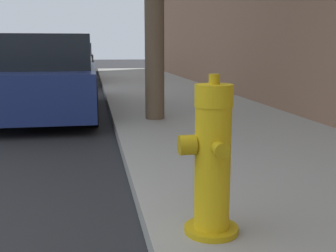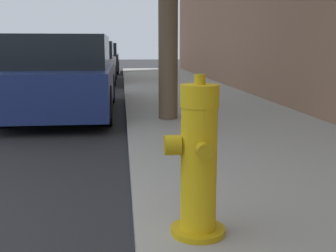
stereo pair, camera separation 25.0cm
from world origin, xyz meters
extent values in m
cylinder|color=#C39C11|center=(2.22, 0.11, 0.15)|extent=(0.33, 0.33, 0.04)
cylinder|color=yellow|center=(2.22, 0.11, 0.53)|extent=(0.21, 0.21, 0.73)
cylinder|color=yellow|center=(2.22, 0.11, 0.96)|extent=(0.22, 0.22, 0.13)
cylinder|color=#C39C11|center=(2.22, 0.11, 1.06)|extent=(0.06, 0.06, 0.06)
cylinder|color=#C39C11|center=(2.22, -0.04, 0.68)|extent=(0.09, 0.08, 0.09)
cylinder|color=#C39C11|center=(2.22, 0.25, 0.68)|extent=(0.09, 0.08, 0.09)
cylinder|color=#C39C11|center=(2.07, 0.11, 0.68)|extent=(0.10, 0.12, 0.12)
cube|color=navy|center=(0.74, 5.82, 0.52)|extent=(1.72, 4.49, 0.70)
cube|color=black|center=(0.74, 5.64, 1.15)|extent=(1.58, 2.47, 0.56)
cylinder|color=black|center=(-0.04, 7.22, 0.32)|extent=(0.20, 0.64, 0.64)
cylinder|color=black|center=(1.52, 7.22, 0.32)|extent=(0.20, 0.64, 0.64)
cylinder|color=black|center=(-0.04, 4.43, 0.32)|extent=(0.20, 0.64, 0.64)
cylinder|color=black|center=(1.52, 4.43, 0.32)|extent=(0.20, 0.64, 0.64)
cube|color=#B7B7BC|center=(0.65, 12.70, 0.52)|extent=(1.83, 4.57, 0.67)
cube|color=black|center=(0.65, 12.52, 1.14)|extent=(1.68, 2.51, 0.56)
cylinder|color=black|center=(-0.18, 14.12, 0.33)|extent=(0.20, 0.66, 0.66)
cylinder|color=black|center=(1.49, 14.12, 0.33)|extent=(0.20, 0.66, 0.66)
cylinder|color=black|center=(-0.18, 11.29, 0.33)|extent=(0.20, 0.66, 0.66)
cylinder|color=black|center=(1.49, 11.29, 0.33)|extent=(0.20, 0.66, 0.66)
cube|color=black|center=(0.73, 18.59, 0.52)|extent=(1.82, 4.56, 0.71)
cube|color=black|center=(0.73, 18.40, 1.14)|extent=(1.68, 2.51, 0.53)
cylinder|color=black|center=(-0.10, 20.00, 0.30)|extent=(0.20, 0.61, 0.61)
cylinder|color=black|center=(1.56, 20.00, 0.30)|extent=(0.20, 0.61, 0.61)
cylinder|color=black|center=(-0.10, 17.17, 0.30)|extent=(0.20, 0.61, 0.61)
cylinder|color=black|center=(1.56, 17.17, 0.30)|extent=(0.20, 0.61, 0.61)
cylinder|color=brown|center=(2.49, 4.25, 1.66)|extent=(0.30, 0.30, 3.06)
camera|label=1|loc=(1.54, -2.20, 1.24)|focal=45.00mm
camera|label=2|loc=(1.78, -2.24, 1.24)|focal=45.00mm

